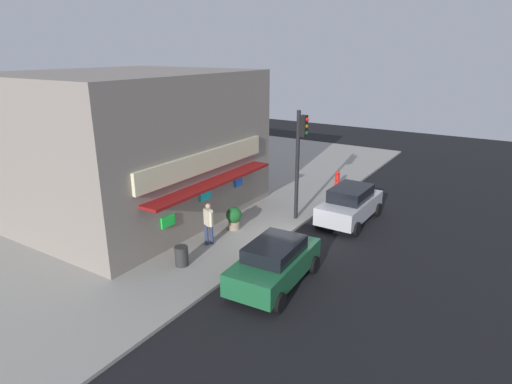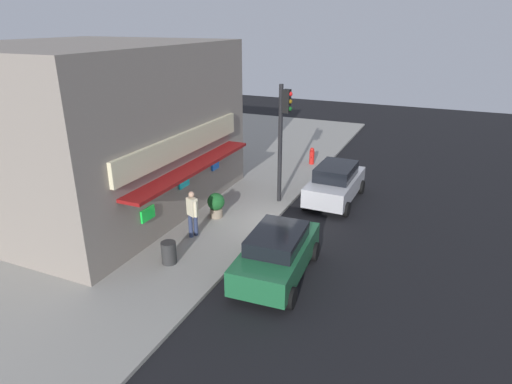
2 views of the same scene
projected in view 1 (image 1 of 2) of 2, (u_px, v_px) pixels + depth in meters
The scene contains 10 objects.
ground_plane at pixel (283, 239), 18.58m from camera, with size 58.40×58.40×0.00m, color black.
sidewalk at pixel (172, 210), 21.83m from camera, with size 38.93×12.92×0.12m, color gray.
corner_building at pixel (129, 144), 20.67m from camera, with size 10.80×10.15×6.74m.
traffic_light at pixel (300, 151), 19.54m from camera, with size 0.32×0.58×5.13m.
fire_hydrant at pixel (337, 179), 25.25m from camera, with size 0.52×0.28×0.94m.
trash_can at pixel (182, 256), 15.99m from camera, with size 0.50×0.50×0.76m, color #2D2D2D.
pedestrian at pixel (209, 222), 17.56m from camera, with size 0.42×0.54×1.78m.
potted_plant_by_doorway at pixel (234, 217), 19.18m from camera, with size 0.71×0.71×1.04m.
parked_car_silver at pixel (350, 204), 20.29m from camera, with size 4.18×2.09×1.71m.
parked_car_green at pixel (275, 262), 14.81m from camera, with size 4.19×2.20×1.59m.
Camera 1 is at (-15.00, -8.07, 7.80)m, focal length 30.17 mm.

